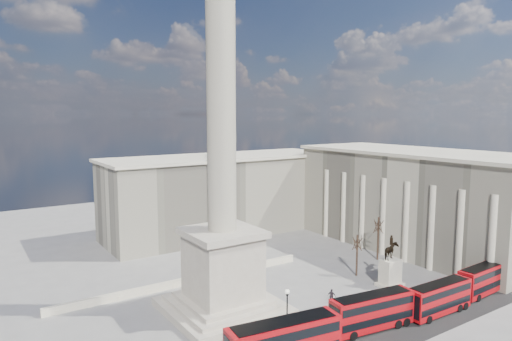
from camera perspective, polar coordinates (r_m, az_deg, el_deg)
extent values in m
plane|color=gray|center=(58.06, -1.57, -18.81)|extent=(180.00, 180.00, 0.00)
cube|color=beige|center=(61.75, -4.15, -16.67)|extent=(14.00, 14.00, 1.00)
cube|color=beige|center=(61.46, -4.15, -16.03)|extent=(12.00, 12.00, 0.50)
cube|color=beige|center=(61.26, -4.16, -15.60)|extent=(10.00, 10.00, 0.50)
cube|color=beige|center=(59.76, -4.19, -11.83)|extent=(8.00, 8.00, 8.00)
cube|color=beige|center=(58.48, -4.23, -7.75)|extent=(9.00, 9.00, 0.80)
cylinder|color=#B0A992|center=(56.61, -4.39, 9.54)|extent=(3.60, 3.60, 34.00)
cube|color=beige|center=(70.83, -8.67, -13.51)|extent=(40.00, 0.60, 1.10)
cube|color=#BDB69B|center=(92.21, 19.28, -3.55)|extent=(18.00, 45.00, 18.00)
cube|color=beige|center=(91.02, 19.52, 2.21)|extent=(19.00, 46.00, 0.60)
cube|color=#BDB69B|center=(98.40, -4.12, -3.11)|extent=(50.00, 16.00, 16.00)
cube|color=beige|center=(97.28, -4.16, 1.70)|extent=(51.00, 17.00, 0.60)
cube|color=black|center=(48.33, 3.51, -19.44)|extent=(11.82, 4.36, 0.98)
cube|color=black|center=(47.86, 3.52, -18.29)|extent=(11.06, 3.93, 0.07)
cube|color=#B0090F|center=(57.72, 14.30, -16.66)|extent=(11.00, 3.91, 3.96)
cube|color=black|center=(58.00, 14.28, -17.30)|extent=(10.58, 3.91, 0.88)
cube|color=black|center=(57.31, 14.34, -15.70)|extent=(10.58, 3.91, 0.88)
cube|color=black|center=(56.95, 14.37, -14.80)|extent=(9.90, 3.52, 0.06)
cylinder|color=black|center=(56.43, 11.32, -19.15)|extent=(1.42, 2.69, 1.08)
cylinder|color=black|center=(60.28, 16.55, -17.53)|extent=(1.42, 2.69, 1.08)
cylinder|color=black|center=(61.09, 17.49, -17.22)|extent=(1.42, 2.69, 1.08)
cube|color=#B0090F|center=(64.41, 21.92, -14.53)|extent=(10.17, 2.52, 3.72)
cube|color=black|center=(64.66, 21.89, -15.08)|extent=(9.76, 2.57, 0.83)
cube|color=black|center=(64.06, 21.96, -13.71)|extent=(9.76, 2.57, 0.83)
cube|color=black|center=(63.76, 22.00, -12.95)|extent=(9.15, 2.27, 0.06)
cylinder|color=black|center=(62.54, 19.98, -16.77)|extent=(1.07, 2.44, 1.01)
cylinder|color=black|center=(67.21, 23.31, -15.22)|extent=(1.07, 2.44, 1.01)
cylinder|color=black|center=(68.16, 23.91, -14.93)|extent=(1.07, 2.44, 1.01)
cube|color=#B0090F|center=(73.76, 26.62, -11.99)|extent=(10.27, 2.70, 3.75)
cube|color=black|center=(73.97, 26.59, -12.48)|extent=(9.86, 2.75, 0.83)
cube|color=black|center=(73.45, 26.67, -11.26)|extent=(9.86, 2.75, 0.83)
cube|color=black|center=(73.18, 26.71, -10.58)|extent=(9.24, 2.43, 0.06)
cylinder|color=black|center=(71.49, 25.26, -13.96)|extent=(1.11, 2.47, 1.02)
cylinder|color=black|center=(76.72, 27.56, -12.65)|extent=(1.11, 2.47, 1.02)
cylinder|color=black|center=(77.77, 27.98, -12.41)|extent=(1.11, 2.47, 1.02)
cylinder|color=black|center=(54.93, 3.88, -20.15)|extent=(0.40, 0.40, 0.45)
cylinder|color=black|center=(53.84, 3.90, -17.78)|extent=(0.15, 0.15, 5.44)
cylinder|color=black|center=(52.79, 3.93, -15.19)|extent=(0.27, 0.27, 0.27)
sphere|color=silver|center=(52.67, 3.93, -14.87)|extent=(0.51, 0.51, 0.51)
cube|color=beige|center=(72.60, 16.38, -13.47)|extent=(3.65, 2.74, 0.46)
cube|color=beige|center=(72.01, 16.43, -12.14)|extent=(2.92, 2.01, 4.02)
imported|color=black|center=(71.02, 16.52, -9.66)|extent=(3.20, 2.23, 2.47)
cylinder|color=black|center=(70.61, 16.56, -8.47)|extent=(0.46, 0.46, 1.10)
sphere|color=black|center=(70.41, 16.58, -7.88)|extent=(0.33, 0.33, 0.33)
cylinder|color=#332319|center=(79.15, 26.16, -9.27)|extent=(0.33, 0.33, 8.13)
cylinder|color=#332319|center=(74.54, 12.51, -10.31)|extent=(0.30, 0.30, 6.61)
cylinder|color=#332319|center=(83.13, 15.01, -8.21)|extent=(0.33, 0.33, 7.60)
imported|color=#282228|center=(71.60, 21.36, -13.43)|extent=(0.74, 0.61, 1.73)
imported|color=#282228|center=(65.92, 17.46, -15.07)|extent=(1.04, 0.97, 1.72)
imported|color=#282228|center=(64.59, 9.44, -15.21)|extent=(1.00, 1.20, 1.92)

